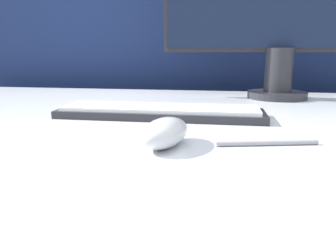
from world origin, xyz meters
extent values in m
cube|color=navy|center=(0.00, 0.67, 0.64)|extent=(5.00, 0.03, 1.29)
ellipsoid|color=silver|center=(-0.07, -0.20, 0.78)|extent=(0.09, 0.13, 0.04)
cube|color=#28282D|center=(-0.12, 0.02, 0.76)|extent=(0.45, 0.11, 0.02)
cube|color=white|center=(-0.12, 0.02, 0.77)|extent=(0.42, 0.10, 0.01)
cylinder|color=#28282D|center=(0.18, 0.37, 0.76)|extent=(0.18, 0.18, 0.02)
cylinder|color=#28282D|center=(0.18, 0.37, 0.84)|extent=(0.08, 0.08, 0.13)
cylinder|color=#99999E|center=(0.08, -0.17, 0.76)|extent=(0.15, 0.04, 0.01)
camera|label=1|loc=(0.01, -0.67, 0.89)|focal=35.00mm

